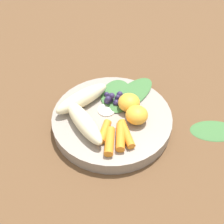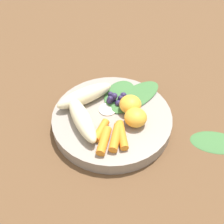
{
  "view_description": "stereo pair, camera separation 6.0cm",
  "coord_description": "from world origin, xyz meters",
  "px_view_note": "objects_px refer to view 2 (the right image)",
  "views": [
    {
      "loc": [
        -0.12,
        0.4,
        0.47
      ],
      "look_at": [
        0.0,
        0.0,
        0.04
      ],
      "focal_mm": 47.73,
      "sensor_mm": 36.0,
      "label": 1
    },
    {
      "loc": [
        -0.18,
        0.38,
        0.47
      ],
      "look_at": [
        0.0,
        0.0,
        0.04
      ],
      "focal_mm": 47.73,
      "sensor_mm": 36.0,
      "label": 2
    }
  ],
  "objects_px": {
    "orange_segment_near": "(130,104)",
    "kale_leaf_stray": "(216,142)",
    "banana_peeled_right": "(85,96)",
    "bowl": "(112,120)",
    "banana_peeled_left": "(82,119)"
  },
  "relations": [
    {
      "from": "kale_leaf_stray",
      "to": "orange_segment_near",
      "type": "bearing_deg",
      "value": 168.6
    },
    {
      "from": "banana_peeled_left",
      "to": "orange_segment_near",
      "type": "height_order",
      "value": "same"
    },
    {
      "from": "orange_segment_near",
      "to": "banana_peeled_left",
      "type": "bearing_deg",
      "value": 47.99
    },
    {
      "from": "bowl",
      "to": "orange_segment_near",
      "type": "xyz_separation_m",
      "value": [
        -0.03,
        -0.03,
        0.03
      ]
    },
    {
      "from": "banana_peeled_right",
      "to": "orange_segment_near",
      "type": "distance_m",
      "value": 0.1
    },
    {
      "from": "orange_segment_near",
      "to": "kale_leaf_stray",
      "type": "height_order",
      "value": "orange_segment_near"
    },
    {
      "from": "banana_peeled_right",
      "to": "kale_leaf_stray",
      "type": "xyz_separation_m",
      "value": [
        -0.28,
        -0.03,
        -0.04
      ]
    },
    {
      "from": "kale_leaf_stray",
      "to": "banana_peeled_left",
      "type": "bearing_deg",
      "value": -175.71
    },
    {
      "from": "orange_segment_near",
      "to": "kale_leaf_stray",
      "type": "bearing_deg",
      "value": -175.67
    },
    {
      "from": "banana_peeled_right",
      "to": "orange_segment_near",
      "type": "height_order",
      "value": "same"
    },
    {
      "from": "orange_segment_near",
      "to": "kale_leaf_stray",
      "type": "distance_m",
      "value": 0.19
    },
    {
      "from": "bowl",
      "to": "banana_peeled_right",
      "type": "relative_size",
      "value": 1.94
    },
    {
      "from": "bowl",
      "to": "banana_peeled_right",
      "type": "height_order",
      "value": "banana_peeled_right"
    },
    {
      "from": "banana_peeled_left",
      "to": "orange_segment_near",
      "type": "bearing_deg",
      "value": 88.87
    },
    {
      "from": "bowl",
      "to": "kale_leaf_stray",
      "type": "relative_size",
      "value": 2.47
    }
  ]
}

